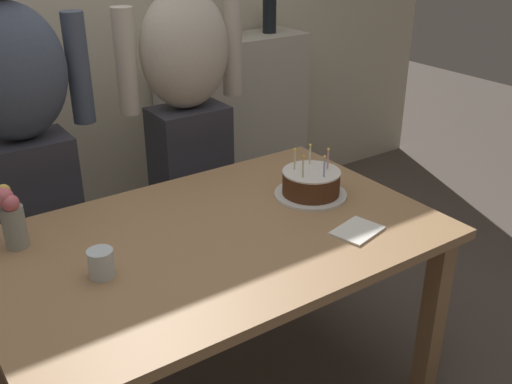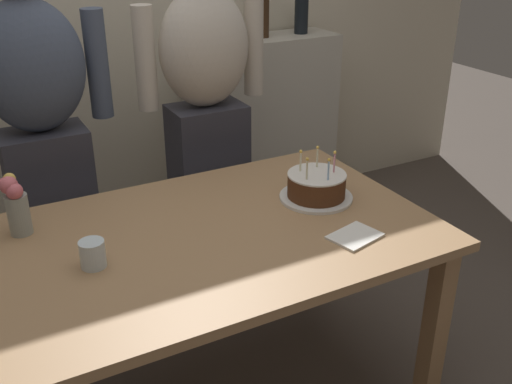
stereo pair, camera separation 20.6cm
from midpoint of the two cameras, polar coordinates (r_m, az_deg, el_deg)
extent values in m
cube|color=beige|center=(3.24, -21.12, 16.28)|extent=(5.20, 0.10, 2.60)
cube|color=#A37A51|center=(2.02, -6.88, -4.53)|extent=(1.50, 0.96, 0.03)
cube|color=#A37A51|center=(2.32, 14.09, -11.78)|extent=(0.07, 0.07, 0.70)
cube|color=#A37A51|center=(2.82, 1.75, -3.75)|extent=(0.07, 0.07, 0.70)
cylinder|color=white|center=(2.26, 2.66, -0.29)|extent=(0.28, 0.28, 0.01)
cylinder|color=#512D19|center=(2.24, 2.68, 0.82)|extent=(0.22, 0.22, 0.08)
cylinder|color=silver|center=(2.22, 2.71, 1.88)|extent=(0.22, 0.22, 0.01)
cylinder|color=beige|center=(2.15, 1.81, 2.26)|extent=(0.01, 0.01, 0.07)
sphere|color=#F9C64C|center=(2.13, 1.82, 3.32)|extent=(0.01, 0.01, 0.01)
cylinder|color=#93B7DB|center=(2.16, 3.85, 2.28)|extent=(0.01, 0.01, 0.07)
sphere|color=#F9C64C|center=(2.14, 3.88, 3.33)|extent=(0.01, 0.01, 0.01)
cylinder|color=pink|center=(2.23, 4.29, 3.02)|extent=(0.01, 0.01, 0.07)
sphere|color=#F9C64C|center=(2.21, 4.32, 4.05)|extent=(0.01, 0.01, 0.01)
cylinder|color=beige|center=(2.26, 2.60, 3.44)|extent=(0.01, 0.01, 0.07)
sphere|color=#F9C64C|center=(2.25, 2.63, 4.46)|extent=(0.01, 0.01, 0.01)
cylinder|color=beige|center=(2.22, 1.08, 2.99)|extent=(0.01, 0.01, 0.07)
sphere|color=#F9C64C|center=(2.20, 1.09, 4.02)|extent=(0.01, 0.01, 0.01)
cylinder|color=silver|center=(1.84, -17.76, -6.61)|extent=(0.08, 0.08, 0.09)
cube|color=white|center=(2.02, 6.82, -3.78)|extent=(0.19, 0.16, 0.01)
cylinder|color=#999E93|center=(2.08, -24.81, -3.13)|extent=(0.07, 0.07, 0.14)
sphere|color=#DB6670|center=(2.04, -26.00, -0.44)|extent=(0.05, 0.05, 0.05)
sphere|color=#DB6670|center=(2.04, -25.73, -0.51)|extent=(0.06, 0.06, 0.06)
sphere|color=gold|center=(2.05, -25.70, 0.06)|extent=(0.04, 0.04, 0.04)
sphere|color=#DB6670|center=(2.03, -25.21, -1.03)|extent=(0.05, 0.05, 0.05)
cube|color=#33333D|center=(2.70, -21.94, -4.54)|extent=(0.34, 0.23, 0.92)
ellipsoid|color=#424C60|center=(2.45, -24.68, 10.30)|extent=(0.41, 0.27, 0.52)
cylinder|color=#424C60|center=(2.54, -18.94, 11.08)|extent=(0.09, 0.09, 0.44)
cube|color=#33333D|center=(2.90, -8.14, -0.75)|extent=(0.34, 0.23, 0.92)
ellipsoid|color=beige|center=(2.66, -9.10, 13.31)|extent=(0.41, 0.27, 0.52)
cylinder|color=beige|center=(2.81, -4.46, 13.64)|extent=(0.09, 0.09, 0.44)
cylinder|color=beige|center=(2.60, -14.61, 11.93)|extent=(0.09, 0.09, 0.44)
cube|color=beige|center=(3.57, -3.75, 5.96)|extent=(0.89, 0.30, 1.08)
cylinder|color=#382314|center=(3.29, -7.98, 16.03)|extent=(0.08, 0.08, 0.24)
cylinder|color=#382314|center=(3.40, -4.09, 16.82)|extent=(0.07, 0.07, 0.28)
cylinder|color=black|center=(3.54, -0.44, 16.60)|extent=(0.08, 0.08, 0.20)
camera|label=1|loc=(0.10, -92.86, -1.35)|focal=41.77mm
camera|label=2|loc=(0.10, 87.14, 1.35)|focal=41.77mm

